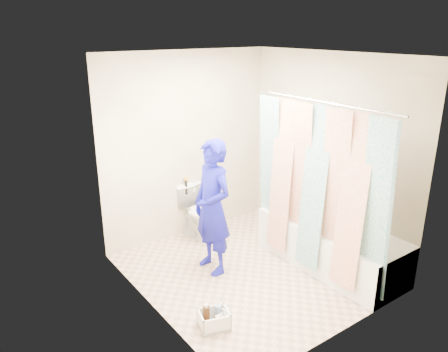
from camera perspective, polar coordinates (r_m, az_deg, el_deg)
floor at (r=5.12m, az=3.37°, el=-12.34°), size 2.60×2.60×0.00m
ceiling at (r=4.39m, az=3.99°, el=15.54°), size 2.40×2.60×0.02m
wall_back at (r=5.64m, az=-4.77°, el=3.90°), size 2.40×0.02×2.40m
wall_front at (r=3.77m, az=16.30°, el=-4.59°), size 2.40×0.02×2.40m
wall_left at (r=4.00m, az=-9.77°, el=-2.69°), size 0.02×2.60×2.40m
wall_right at (r=5.43m, az=13.52°, el=2.84°), size 0.02×2.60×2.40m
bathtub at (r=5.26m, az=13.70°, el=-8.65°), size 0.70×1.75×0.50m
curtain_rod at (r=4.49m, az=12.57°, el=9.44°), size 0.02×1.90×0.02m
shower_curtain at (r=4.73m, az=11.78°, el=-1.73°), size 0.06×1.75×1.80m
toilet at (r=5.75m, az=-3.14°, el=-4.72°), size 0.47×0.73×0.70m
tank_lid at (r=5.65m, az=-2.43°, el=-4.50°), size 0.45×0.24×0.03m
tank_internals at (r=5.74m, az=-4.70°, el=-1.17°), size 0.17×0.06×0.23m
plumber at (r=4.82m, az=-1.52°, el=-4.11°), size 0.37×0.56×1.54m
cleaning_caddy at (r=4.27m, az=-1.18°, el=-18.27°), size 0.33×0.29×0.21m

